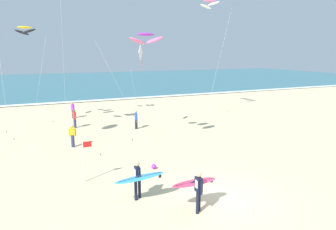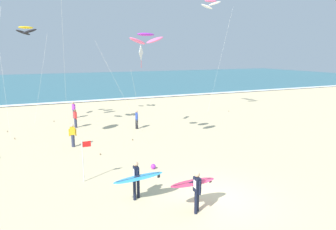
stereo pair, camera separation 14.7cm
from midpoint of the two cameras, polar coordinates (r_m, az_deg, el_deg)
ground_plane at (r=13.88m, az=9.35°, el=-15.25°), size 160.00×160.00×0.00m
ocean_water at (r=70.51m, az=-18.40°, el=5.96°), size 160.00×60.00×0.08m
shoreline_foam at (r=41.25m, az=-14.08°, el=2.67°), size 160.00×1.35×0.01m
surfer_lead at (r=12.40m, az=5.05°, el=-13.20°), size 1.96×0.94×1.71m
surfer_trailing at (r=13.16m, az=-5.90°, el=-11.69°), size 2.16×0.95×1.71m
kite_diamond_ivory_near at (r=23.94m, az=-5.41°, el=11.14°), size 1.91×2.83×6.87m
kite_arc_golden_low at (r=28.75m, az=-25.49°, el=14.18°), size 2.59×2.68×8.43m
kite_arc_violet_close at (r=20.19m, az=-4.45°, el=14.17°), size 4.40×2.87×7.52m
kite_arc_rose_outer at (r=32.25m, az=7.73°, el=20.03°), size 3.30×2.88×11.40m
bystander_yellow_top at (r=21.36m, az=-17.75°, el=-3.68°), size 0.49×0.23×1.59m
bystander_red_top at (r=26.77m, az=-17.34°, el=-0.63°), size 0.26×0.48×1.59m
bystander_purple_top at (r=30.80m, az=-17.64°, el=0.90°), size 0.31×0.45×1.59m
bystander_blue_top at (r=25.35m, az=-6.19°, el=-0.82°), size 0.23×0.49×1.59m
lifeguard_flag at (r=15.42m, az=-15.72°, el=-7.65°), size 0.45×0.05×2.10m
beach_ball at (r=16.82m, az=-2.95°, el=-9.67°), size 0.28×0.28×0.28m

